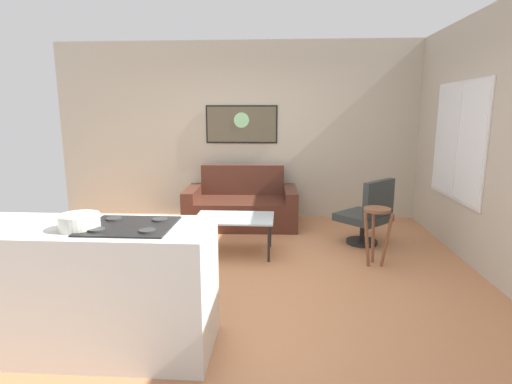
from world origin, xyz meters
TOP-DOWN VIEW (x-y plane):
  - ground at (0.00, 0.00)m, footprint 6.40×6.40m
  - back_wall at (0.00, 2.42)m, footprint 6.40×0.05m
  - right_wall at (2.62, 0.30)m, footprint 0.05×6.40m
  - couch at (-0.14, 1.82)m, footprint 1.69×0.97m
  - coffee_table at (-0.10, 0.55)m, footprint 0.95×0.63m
  - armchair at (1.58, 0.98)m, footprint 0.81×0.81m
  - bar_stool at (1.52, 0.27)m, footprint 0.34×0.33m
  - kitchen_counter at (-0.90, -1.51)m, footprint 1.75×0.68m
  - mixing_bowl at (-0.90, -1.59)m, footprint 0.27×0.27m
  - wall_painting at (-0.19, 2.38)m, footprint 1.15×0.03m
  - window at (2.59, 0.90)m, footprint 0.03×1.43m

SIDE VIEW (x-z plane):
  - ground at x=0.00m, z-range -0.04..0.00m
  - couch at x=-0.14m, z-range -0.16..0.73m
  - armchair at x=1.58m, z-range -0.02..0.85m
  - coffee_table at x=-0.10m, z-range 0.19..0.65m
  - kitchen_counter at x=-0.90m, z-range -0.01..0.94m
  - bar_stool at x=1.52m, z-range 0.17..0.83m
  - mixing_bowl at x=-0.90m, z-range 0.93..1.03m
  - window at x=2.59m, z-range 0.64..2.07m
  - back_wall at x=0.00m, z-range 0.00..2.80m
  - right_wall at x=2.62m, z-range 0.00..2.80m
  - wall_painting at x=-0.19m, z-range 1.21..1.81m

